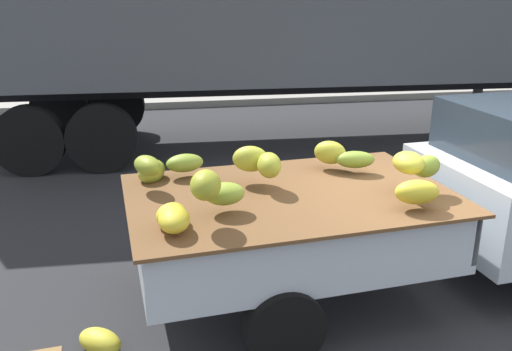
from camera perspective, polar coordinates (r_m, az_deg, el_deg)
The scene contains 5 objects.
ground at distance 5.61m, azimuth 18.76°, elevation -11.52°, with size 220.00×220.00×0.00m, color #28282B.
curb_strip at distance 13.90m, azimuth 0.42°, elevation 8.03°, with size 80.00×0.80×0.16m, color gray.
pickup_truck at distance 5.66m, azimuth 22.09°, elevation -1.71°, with size 5.03×2.19×1.70m.
semi_trailer at distance 9.92m, azimuth 5.59°, elevation 17.79°, with size 12.08×3.01×3.95m.
fallen_banana_bunch_near_tailgate at distance 4.70m, azimuth -16.04°, elevation -16.37°, with size 0.40×0.24×0.19m, color gold.
Camera 1 is at (-2.56, -4.15, 2.77)m, focal length 38.17 mm.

